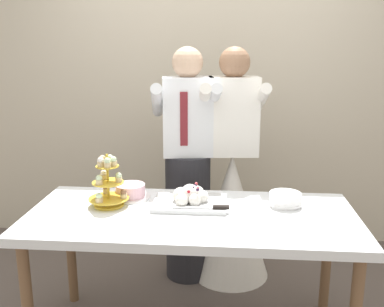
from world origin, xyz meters
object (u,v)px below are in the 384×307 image
Objects in this scene: round_cake at (130,192)px; person_bride at (232,200)px; person_groom at (188,178)px; cupcake_stand at (108,184)px; main_cake_tray at (190,198)px; plate_stack at (285,199)px; dessert_table at (191,226)px.

person_bride is (0.61, 0.55, -0.23)m from round_cake.
person_groom is at bearing -173.07° from person_bride.
cupcake_stand is 0.19m from round_cake.
main_cake_tray reaches higher than plate_stack.
person_groom and person_bride have the same top height.
plate_stack is (1.00, 0.09, -0.09)m from cupcake_stand.
person_bride is at bearing 41.91° from round_cake.
cupcake_stand reaches higher than plate_stack.
dessert_table is at bearing -81.75° from main_cake_tray.
person_groom reaches higher than plate_stack.
person_bride is at bearing 44.44° from cupcake_stand.
main_cake_tray is at bearing -176.06° from plate_stack.
round_cake is 0.14× the size of person_bride.
plate_stack is 0.78× the size of round_cake.
dessert_table is 0.46m from round_cake.
dessert_table is at bearing -162.47° from plate_stack.
person_groom is at bearing 96.94° from dessert_table.
person_groom reaches higher than main_cake_tray.
plate_stack reaches higher than dessert_table.
person_groom is (-0.61, 0.56, -0.07)m from plate_stack.
main_cake_tray reaches higher than round_cake.
round_cake is at bearing 150.43° from dessert_table.
person_bride is (-0.30, 0.60, -0.23)m from plate_stack.
main_cake_tray is 0.54m from plate_stack.
round_cake reaches higher than dessert_table.
cupcake_stand is 0.18× the size of person_bride.
round_cake is 0.14× the size of person_groom.
person_groom is at bearing 137.40° from plate_stack.
person_bride reaches higher than main_cake_tray.
cupcake_stand is 0.18× the size of person_groom.
round_cake is at bearing 176.64° from plate_stack.
cupcake_stand is at bearing -120.93° from person_groom.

